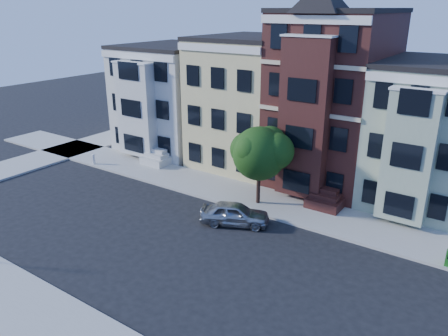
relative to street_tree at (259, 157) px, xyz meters
The scene contains 9 objects.
ground 8.36m from the street_tree, 75.22° to the right, with size 120.00×120.00×0.00m, color black.
far_sidewalk 3.85m from the street_tree, 16.77° to the left, with size 60.00×4.00×0.15m, color #9E9B93.
house_white 14.89m from the street_tree, 151.48° to the left, with size 8.00×9.00×9.00m, color beige.
house_yellow 8.86m from the street_tree, 125.44° to the left, with size 7.00×9.00×10.00m, color #D3C285.
house_brown 7.82m from the street_tree, 74.58° to the left, with size 7.00×9.00×12.00m, color #3A1815.
house_green 11.09m from the street_tree, 39.98° to the left, with size 6.00×9.00×9.00m, color #96A58B.
street_tree is the anchor object (origin of this frame).
parked_car 4.17m from the street_tree, 85.41° to the right, with size 1.66×4.13×1.41m, color #9B9DA3.
fire_hydrant 15.35m from the street_tree, behind, with size 0.24×0.24×0.68m, color silver.
Camera 1 is at (11.15, -15.62, 12.35)m, focal length 35.00 mm.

